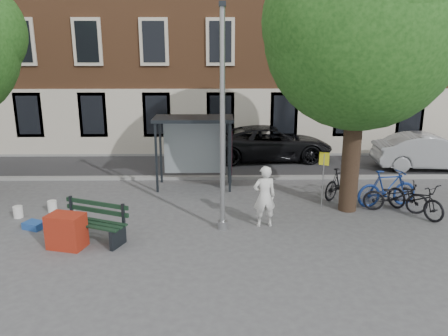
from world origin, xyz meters
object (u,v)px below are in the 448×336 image
bike_c (415,198)px  bike_d (340,182)px  red_stand (67,231)px  car_silver (430,152)px  bus_shelter (205,136)px  bench (92,224)px  bike_a (395,197)px  notice_sign (324,168)px  car_dark (271,143)px  painter (264,196)px  bike_b (387,188)px  lamppost (222,133)px

bike_c → bike_d: size_ratio=1.11×
red_stand → bike_c: bearing=12.4°
bike_c → car_silver: bearing=32.5°
bus_shelter → bike_d: bus_shelter is taller
bench → bike_a: size_ratio=1.07×
notice_sign → bike_a: bearing=12.1°
car_silver → bus_shelter: bearing=107.4°
bike_a → car_dark: bearing=39.1°
painter → bench: size_ratio=0.87×
painter → bike_b: 4.46m
bench → bike_a: 9.14m
painter → red_stand: size_ratio=2.00×
bench → bike_a: bench is taller
bus_shelter → notice_sign: size_ratio=1.56×
notice_sign → bike_d: bearing=72.6°
bus_shelter → red_stand: (-3.41, -5.25, -1.47)m
bike_a → car_silver: (3.47, 5.09, 0.26)m
painter → car_silver: 9.87m
bike_d → painter: bearing=88.2°
bench → notice_sign: bearing=43.1°
bike_a → notice_sign: 2.38m
car_dark → painter: bearing=168.6°
bench → car_silver: 14.28m
bus_shelter → painter: bearing=-65.0°
bike_c → bike_a: bearing=125.8°
painter → bike_a: size_ratio=0.93×
painter → car_silver: size_ratio=0.39×
lamppost → bus_shelter: bearing=98.4°
painter → bike_b: bearing=-167.0°
bike_a → painter: bearing=119.2°
bike_b → car_dark: size_ratio=0.36×
bench → car_dark: bearing=79.8°
bike_a → notice_sign: size_ratio=1.06×
red_stand → bus_shelter: bearing=57.0°
lamppost → car_dark: bearing=74.3°
bench → bike_b: 9.20m
bike_b → car_silver: car_silver is taller
red_stand → bike_a: bearing=14.4°
bench → bike_c: (9.42, 1.78, 0.06)m
lamppost → notice_sign: lamppost is taller
bus_shelter → painter: bus_shelter is taller
car_silver → painter: bearing=132.6°
bus_shelter → bike_d: (4.70, -1.38, -1.37)m
painter → bench: 4.79m
bike_c → car_dark: 8.06m
lamppost → bike_b: lamppost is taller
bike_c → car_silver: (2.96, 5.34, 0.23)m
notice_sign → car_silver: bearing=63.5°
painter → bike_c: (4.74, 0.83, -0.37)m
bike_a → bus_shelter: bearing=80.0°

